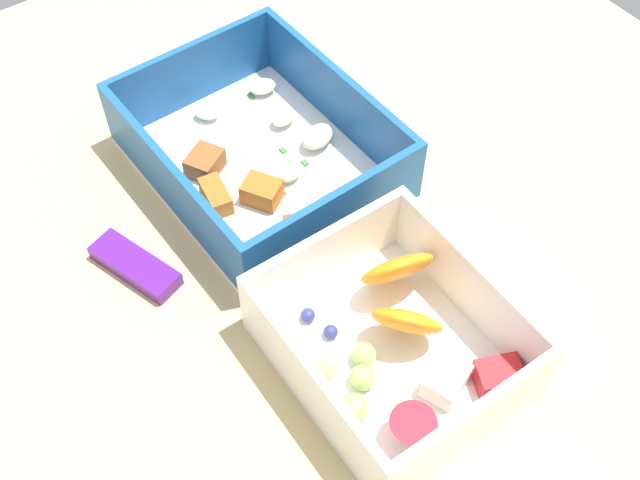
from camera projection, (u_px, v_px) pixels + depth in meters
table_surface at (315, 253)px, 58.38cm from camera, size 80.00×80.00×2.00cm
pasta_container at (261, 155)px, 60.39cm from camera, size 20.24×16.46×6.25cm
fruit_bowl at (396, 343)px, 50.18cm from camera, size 15.50×13.40×5.96cm
candy_bar at (135, 266)px, 55.72cm from camera, size 7.40×4.51×1.20cm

